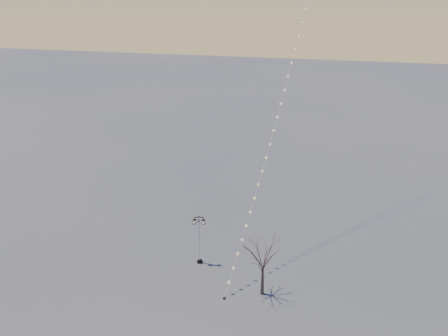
% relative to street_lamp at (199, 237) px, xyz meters
% --- Properties ---
extents(ground, '(300.00, 300.00, 0.00)m').
position_rel_street_lamp_xyz_m(ground, '(1.12, -3.98, -2.48)').
color(ground, '#424443').
rests_on(ground, ground).
extents(street_lamp, '(1.12, 0.57, 4.48)m').
position_rel_street_lamp_xyz_m(street_lamp, '(0.00, 0.00, 0.00)').
color(street_lamp, black).
rests_on(street_lamp, ground).
extents(bare_tree, '(2.65, 2.65, 4.40)m').
position_rel_street_lamp_xyz_m(bare_tree, '(6.14, -2.87, 0.58)').
color(bare_tree, '#3A2B22').
rests_on(bare_tree, ground).
extents(kite_train, '(4.98, 28.04, 37.82)m').
position_rel_street_lamp_xyz_m(kite_train, '(5.74, 9.33, 16.31)').
color(kite_train, black).
rests_on(kite_train, ground).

